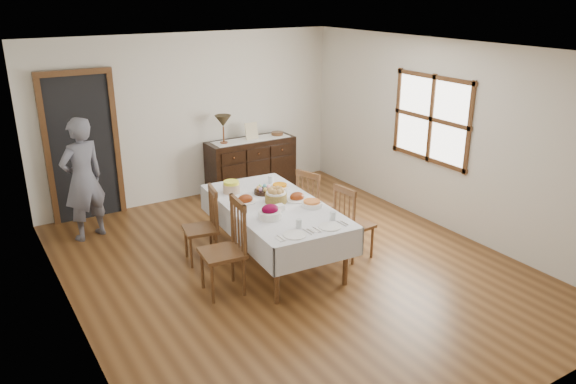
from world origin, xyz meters
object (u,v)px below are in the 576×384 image
dining_table (274,211)px  sideboard (251,165)px  chair_right_near (352,222)px  person (82,175)px  table_lamp (223,122)px  chair_left_near (227,247)px  chair_right_far (314,204)px  chair_left_far (204,225)px

dining_table → sideboard: (0.98, 2.44, -0.22)m
chair_right_near → sideboard: 2.88m
dining_table → person: bearing=136.8°
chair_right_near → table_lamp: size_ratio=2.10×
person → chair_left_near: bearing=92.6°
chair_right_near → chair_left_near: bearing=82.9°
chair_right_near → chair_right_far: size_ratio=0.99×
chair_right_near → person: bearing=43.2°
chair_left_far → person: 1.87m
chair_right_far → chair_right_near: bearing=166.2°
chair_left_near → person: 2.53m
chair_left_near → chair_right_far: size_ratio=1.11×
person → chair_right_far: bearing=127.9°
dining_table → chair_left_near: (-0.83, -0.37, -0.12)m
dining_table → table_lamp: 2.54m
chair_right_near → person: 3.59m
dining_table → chair_left_far: bearing=151.1°
sideboard → person: size_ratio=0.83×
chair_right_far → person: (-2.60, 1.62, 0.40)m
chair_left_far → person: bearing=-132.8°
chair_right_near → chair_left_far: bearing=55.3°
chair_left_far → chair_left_near: bearing=4.3°
dining_table → chair_right_near: size_ratio=2.33×
chair_left_far → table_lamp: size_ratio=2.06×
chair_left_far → person: person is taller
chair_left_near → person: (-0.98, 2.31, 0.35)m
dining_table → chair_right_near: 0.98m
chair_left_near → chair_left_far: 0.85m
person → sideboard: bearing=170.0°
dining_table → chair_right_far: 0.88m
sideboard → table_lamp: 0.93m
chair_left_near → chair_left_far: size_ratio=1.14×
sideboard → person: 2.86m
dining_table → chair_left_near: bearing=-151.8°
chair_left_near → chair_right_near: chair_left_near is taller
chair_left_near → chair_right_near: size_ratio=1.11×
chair_right_far → dining_table: bearing=93.5°
dining_table → table_lamp: bearing=82.2°
chair_left_far → chair_right_near: chair_right_near is taller
table_lamp → sideboard: bearing=1.6°
chair_right_near → chair_right_far: bearing=-0.7°
chair_left_near → sideboard: chair_left_near is taller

